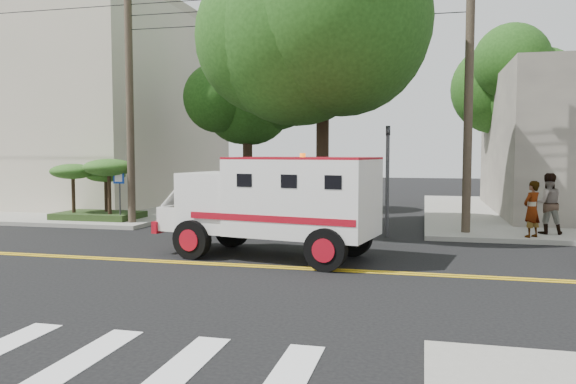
# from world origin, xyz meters

# --- Properties ---
(ground) EXTENTS (100.00, 100.00, 0.00)m
(ground) POSITION_xyz_m (0.00, 0.00, 0.00)
(ground) COLOR black
(ground) RESTS_ON ground
(sidewalk_nw) EXTENTS (17.00, 17.00, 0.15)m
(sidewalk_nw) POSITION_xyz_m (-13.50, 13.50, 0.07)
(sidewalk_nw) COLOR gray
(sidewalk_nw) RESTS_ON ground
(building_left) EXTENTS (16.00, 14.00, 10.00)m
(building_left) POSITION_xyz_m (-15.50, 15.00, 5.15)
(building_left) COLOR beige
(building_left) RESTS_ON sidewalk_nw
(utility_pole_left) EXTENTS (0.28, 0.28, 9.00)m
(utility_pole_left) POSITION_xyz_m (-5.60, 6.00, 4.50)
(utility_pole_left) COLOR #382D23
(utility_pole_left) RESTS_ON ground
(utility_pole_right) EXTENTS (0.28, 0.28, 9.00)m
(utility_pole_right) POSITION_xyz_m (6.30, 6.20, 4.50)
(utility_pole_right) COLOR #382D23
(utility_pole_right) RESTS_ON ground
(tree_main) EXTENTS (6.08, 5.70, 9.85)m
(tree_main) POSITION_xyz_m (1.94, 6.21, 7.20)
(tree_main) COLOR black
(tree_main) RESTS_ON ground
(tree_left) EXTENTS (4.48, 4.20, 7.70)m
(tree_left) POSITION_xyz_m (-2.68, 11.79, 5.73)
(tree_left) COLOR black
(tree_left) RESTS_ON ground
(tree_right) EXTENTS (4.80, 4.50, 8.20)m
(tree_right) POSITION_xyz_m (8.84, 15.77, 6.09)
(tree_right) COLOR black
(tree_right) RESTS_ON ground
(traffic_signal) EXTENTS (0.15, 0.18, 3.60)m
(traffic_signal) POSITION_xyz_m (3.80, 5.60, 2.23)
(traffic_signal) COLOR #3F3F42
(traffic_signal) RESTS_ON ground
(accessibility_sign) EXTENTS (0.45, 0.10, 2.02)m
(accessibility_sign) POSITION_xyz_m (-6.20, 6.17, 1.37)
(accessibility_sign) COLOR #3F3F42
(accessibility_sign) RESTS_ON ground
(palm_planter) EXTENTS (3.52, 2.63, 2.36)m
(palm_planter) POSITION_xyz_m (-7.44, 6.62, 1.65)
(palm_planter) COLOR #1E3314
(palm_planter) RESTS_ON sidewalk_nw
(armored_truck) EXTENTS (6.04, 3.17, 2.62)m
(armored_truck) POSITION_xyz_m (1.24, 1.17, 1.49)
(armored_truck) COLOR white
(armored_truck) RESTS_ON ground
(pedestrian_a) EXTENTS (0.74, 0.74, 1.73)m
(pedestrian_a) POSITION_xyz_m (8.17, 5.50, 1.02)
(pedestrian_a) COLOR gray
(pedestrian_a) RESTS_ON sidewalk_ne
(pedestrian_b) EXTENTS (0.99, 0.80, 1.94)m
(pedestrian_b) POSITION_xyz_m (8.79, 6.43, 1.12)
(pedestrian_b) COLOR gray
(pedestrian_b) RESTS_ON sidewalk_ne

